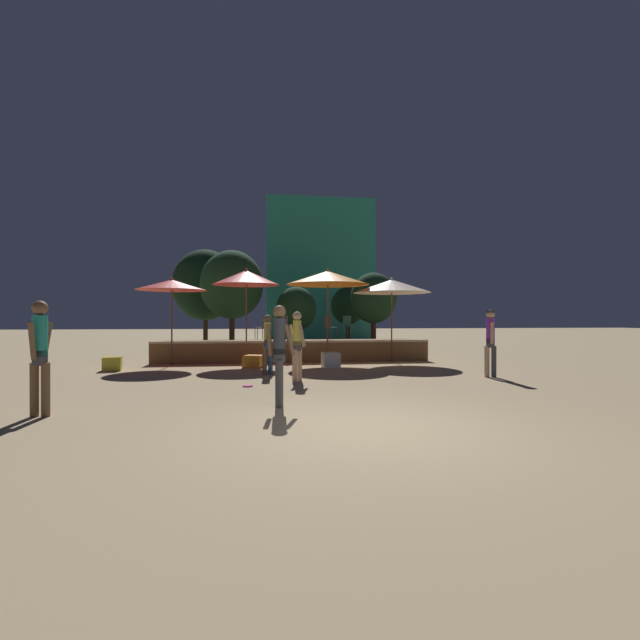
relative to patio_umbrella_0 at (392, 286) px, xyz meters
name	(u,v)px	position (x,y,z in m)	size (l,w,h in m)	color
ground_plane	(365,427)	(-3.18, -8.96, -2.75)	(120.00, 120.00, 0.00)	tan
wooden_deck	(292,350)	(-3.52, 1.46, -2.39)	(9.96, 2.54, 0.79)	brown
patio_umbrella_0	(392,286)	(0.00, 0.00, 0.00)	(2.81, 2.81, 3.08)	brown
patio_umbrella_1	(328,278)	(-2.34, 0.06, 0.28)	(2.95, 2.95, 3.36)	brown
patio_umbrella_2	(172,285)	(-7.69, -0.04, -0.04)	(2.33, 2.33, 2.97)	brown
patio_umbrella_3	(246,278)	(-5.21, 0.23, 0.26)	(2.36, 2.36, 3.36)	brown
cube_seat_0	(331,360)	(-2.46, -1.38, -2.51)	(0.58, 0.58, 0.48)	white
cube_seat_1	(112,364)	(-9.18, -1.30, -2.54)	(0.60, 0.60, 0.41)	yellow
cube_seat_2	(254,361)	(-4.92, -0.94, -2.56)	(0.77, 0.77, 0.38)	orange
person_0	(490,339)	(1.43, -4.24, -1.71)	(0.30, 0.52, 1.82)	#3F3F47
person_1	(40,352)	(-8.21, -7.59, -1.71)	(0.31, 0.57, 1.87)	brown
person_2	(279,351)	(-4.36, -7.33, -1.75)	(0.53, 0.31, 1.82)	brown
person_3	(297,343)	(-3.79, -4.34, -1.79)	(0.43, 0.46, 1.76)	tan
person_4	(268,342)	(-4.51, -2.88, -1.85)	(0.29, 0.43, 1.68)	#2D4C7F
bistro_chair_0	(348,324)	(-1.18, 2.17, -1.42)	(0.42, 0.43, 0.90)	#1E4C47
bistro_chair_1	(262,325)	(-4.65, 1.32, -1.42)	(0.43, 0.43, 0.90)	#47474C
bistro_chair_2	(330,325)	(-2.14, 0.91, -1.42)	(0.47, 0.47, 0.90)	#2D3338
bistro_chair_3	(286,325)	(-3.76, 1.13, -1.42)	(0.48, 0.48, 0.90)	#47474C
frisbee_disc	(248,386)	(-5.00, -4.96, -2.73)	(0.24, 0.24, 0.03)	#E54C99
background_tree_0	(205,285)	(-8.07, 11.63, 0.85)	(3.91, 3.91, 5.76)	#3D2B1C
background_tree_1	(296,309)	(-2.82, 8.27, -0.65)	(2.20, 2.20, 3.32)	#3D2B1C
background_tree_2	(373,298)	(1.04, 6.48, -0.13)	(2.38, 2.38, 3.95)	#3D2B1C
background_tree_3	(232,285)	(-6.22, 7.61, 0.58)	(3.24, 3.24, 5.12)	#3D2B1C
background_tree_4	(348,306)	(0.71, 11.40, -0.38)	(2.16, 2.16, 3.58)	#3D2B1C
distant_building	(319,271)	(-0.36, 17.48, 2.49)	(8.05, 3.43, 10.49)	teal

